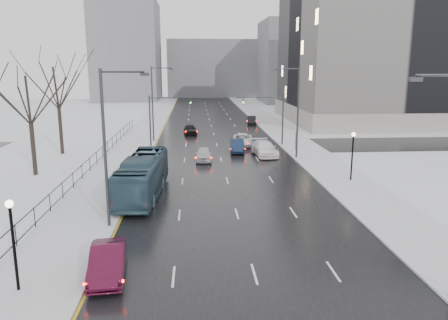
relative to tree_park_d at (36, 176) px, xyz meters
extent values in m
cube|color=black|center=(17.80, 26.00, 0.02)|extent=(16.00, 150.00, 0.04)
cube|color=black|center=(17.80, 14.00, 0.02)|extent=(130.00, 10.00, 0.04)
cube|color=silver|center=(7.30, 26.00, 0.08)|extent=(5.00, 150.00, 0.16)
cube|color=silver|center=(28.30, 26.00, 0.08)|extent=(5.00, 150.00, 0.16)
cube|color=white|center=(-2.20, 26.00, 0.06)|extent=(14.00, 150.00, 0.12)
cube|color=black|center=(4.80, -4.00, 1.41)|extent=(0.04, 70.00, 0.05)
cube|color=black|center=(4.80, -4.00, 0.41)|extent=(0.04, 70.00, 0.05)
cylinder|color=black|center=(4.80, -4.00, 0.81)|extent=(0.06, 0.06, 1.30)
cylinder|color=#2D2D33|center=(24.90, -24.00, 9.80)|extent=(2.60, 0.12, 0.12)
cube|color=#2D2D33|center=(23.60, -24.00, 9.65)|extent=(0.50, 0.25, 0.18)
cylinder|color=#2D2D33|center=(26.20, 6.00, 5.00)|extent=(0.20, 0.20, 10.00)
cylinder|color=#2D2D33|center=(24.90, 6.00, 9.80)|extent=(2.60, 0.12, 0.12)
cube|color=#2D2D33|center=(23.60, 6.00, 9.65)|extent=(0.50, 0.25, 0.18)
cylinder|color=#2D2D33|center=(9.40, -14.00, 5.00)|extent=(0.20, 0.20, 10.00)
cylinder|color=#2D2D33|center=(10.70, -14.00, 9.80)|extent=(2.60, 0.12, 0.12)
cube|color=#2D2D33|center=(12.00, -14.00, 9.65)|extent=(0.50, 0.25, 0.18)
cylinder|color=#2D2D33|center=(9.40, 18.00, 5.00)|extent=(0.20, 0.20, 10.00)
cylinder|color=#2D2D33|center=(10.70, 18.00, 9.80)|extent=(2.60, 0.12, 0.12)
cube|color=#2D2D33|center=(12.00, 18.00, 9.65)|extent=(0.50, 0.25, 0.18)
cylinder|color=black|center=(6.80, -22.00, 2.16)|extent=(0.14, 0.14, 4.00)
sphere|color=#FFE5B2|center=(6.80, -22.00, 4.26)|extent=(0.36, 0.36, 0.36)
cylinder|color=black|center=(28.80, -4.00, 2.16)|extent=(0.14, 0.14, 4.00)
sphere|color=#FFE5B2|center=(28.80, -4.00, 4.26)|extent=(0.36, 0.36, 0.36)
cylinder|color=#2D2D33|center=(26.20, 14.00, 3.25)|extent=(0.20, 0.20, 6.50)
cylinder|color=#2D2D33|center=(23.20, 14.00, 6.20)|extent=(6.00, 0.12, 0.12)
imported|color=#2D2D33|center=(21.10, 14.00, 5.60)|extent=(0.15, 0.18, 0.90)
sphere|color=#19FF33|center=(21.10, 13.85, 5.60)|extent=(0.16, 0.16, 0.16)
cylinder|color=#2D2D33|center=(9.40, 14.00, 3.25)|extent=(0.20, 0.20, 6.50)
cylinder|color=#2D2D33|center=(12.40, 14.00, 6.20)|extent=(6.00, 0.12, 0.12)
imported|color=#2D2D33|center=(14.50, 14.00, 5.60)|extent=(0.15, 0.18, 0.90)
sphere|color=#19FF33|center=(14.50, 13.85, 5.60)|extent=(0.16, 0.16, 0.16)
cylinder|color=#2D2D33|center=(27.00, 10.00, 1.41)|extent=(0.06, 0.06, 2.50)
cylinder|color=white|center=(27.00, 10.00, 2.56)|extent=(0.60, 0.03, 0.60)
torus|color=#B20C0C|center=(27.00, 10.00, 2.56)|extent=(0.58, 0.06, 0.58)
cube|color=gray|center=(52.80, 38.00, 12.00)|extent=(40.00, 30.00, 24.00)
cube|color=gray|center=(52.80, 38.00, 1.50)|extent=(40.60, 30.60, 3.00)
cube|color=slate|center=(45.80, 81.00, 11.00)|extent=(24.00, 20.00, 22.00)
cube|color=slate|center=(-4.20, 91.00, 14.00)|extent=(18.00, 22.00, 28.00)
cube|color=slate|center=(21.80, 106.00, 9.00)|extent=(30.00, 18.00, 18.00)
imported|color=#460C24|center=(10.60, -20.70, 0.80)|extent=(2.08, 4.75, 1.52)
imported|color=#2E4A5A|center=(10.80, -7.17, 1.63)|extent=(3.34, 11.54, 3.17)
imported|color=silver|center=(15.92, 5.49, 0.77)|extent=(1.92, 4.35, 1.46)
imported|color=#152441|center=(19.96, 9.96, 0.79)|extent=(1.83, 4.65, 1.51)
imported|color=white|center=(21.01, 14.18, 0.78)|extent=(3.14, 5.62, 1.48)
imported|color=white|center=(22.87, 7.72, 0.87)|extent=(2.80, 5.87, 1.65)
imported|color=black|center=(14.30, 23.87, 0.79)|extent=(2.14, 4.54, 1.50)
imported|color=black|center=(25.00, 34.94, 0.72)|extent=(1.92, 4.28, 1.37)
camera|label=1|loc=(14.93, -40.81, 10.20)|focal=35.00mm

